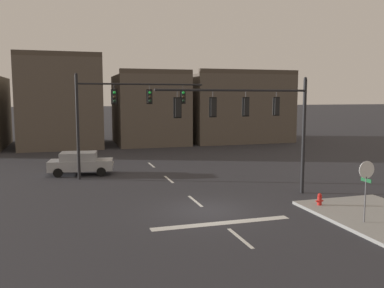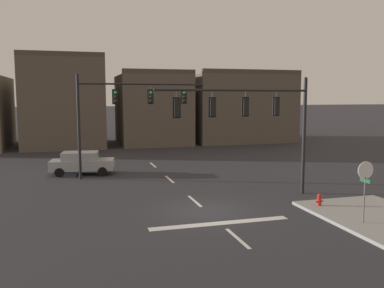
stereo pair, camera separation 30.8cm
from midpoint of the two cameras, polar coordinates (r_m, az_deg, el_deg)
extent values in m
plane|color=#2B2B30|center=(20.43, 1.69, -9.21)|extent=(400.00, 400.00, 0.00)
cube|color=silver|center=(18.62, 3.67, -10.80)|extent=(6.40, 0.50, 0.01)
cube|color=silver|center=(16.86, 6.10, -12.73)|extent=(0.16, 2.40, 0.01)
cube|color=silver|center=(22.26, 0.05, -7.85)|extent=(0.16, 2.40, 0.01)
cube|color=silver|center=(27.92, -3.53, -4.87)|extent=(0.16, 2.40, 0.01)
cube|color=silver|center=(33.69, -5.87, -2.89)|extent=(0.16, 2.40, 0.01)
cylinder|color=black|center=(24.32, 14.76, 0.92)|extent=(0.20, 0.20, 6.49)
cylinder|color=black|center=(21.68, 5.69, 7.37)|extent=(8.84, 1.27, 0.12)
sphere|color=black|center=(24.22, 14.99, 8.70)|extent=(0.18, 0.18, 0.18)
cylinder|color=#56565B|center=(23.03, 11.16, 6.65)|extent=(0.03, 0.03, 0.35)
cube|color=black|center=(23.04, 11.12, 5.10)|extent=(0.33, 0.28, 0.90)
sphere|color=green|center=(23.14, 10.95, 5.81)|extent=(0.20, 0.20, 0.20)
sphere|color=#2D2314|center=(23.15, 10.94, 5.11)|extent=(0.20, 0.20, 0.20)
sphere|color=black|center=(23.15, 10.92, 4.41)|extent=(0.20, 0.20, 0.20)
cube|color=black|center=(23.02, 11.15, 5.10)|extent=(0.42, 0.08, 1.02)
cylinder|color=#56565B|center=(21.97, 7.01, 6.73)|extent=(0.03, 0.03, 0.35)
cube|color=black|center=(21.98, 6.98, 5.10)|extent=(0.33, 0.28, 0.90)
sphere|color=green|center=(22.08, 6.82, 5.84)|extent=(0.20, 0.20, 0.20)
sphere|color=#2D2314|center=(22.09, 6.81, 5.11)|extent=(0.20, 0.20, 0.20)
sphere|color=black|center=(22.10, 6.80, 4.38)|extent=(0.20, 0.20, 0.20)
cube|color=black|center=(21.96, 7.01, 5.10)|extent=(0.42, 0.08, 1.02)
cylinder|color=#56565B|center=(21.03, 2.46, 6.78)|extent=(0.03, 0.03, 0.35)
cube|color=black|center=(21.04, 2.45, 5.08)|extent=(0.33, 0.28, 0.90)
sphere|color=green|center=(21.15, 2.30, 5.85)|extent=(0.20, 0.20, 0.20)
sphere|color=#2D2314|center=(21.16, 2.29, 5.09)|extent=(0.20, 0.20, 0.20)
sphere|color=black|center=(21.17, 2.29, 4.33)|extent=(0.20, 0.20, 0.20)
cube|color=black|center=(21.03, 2.48, 5.08)|extent=(0.42, 0.08, 1.02)
cylinder|color=#56565B|center=(20.24, -2.48, 6.78)|extent=(0.03, 0.03, 0.35)
cube|color=black|center=(20.25, -2.47, 5.01)|extent=(0.33, 0.28, 0.90)
sphere|color=green|center=(20.36, -2.61, 5.81)|extent=(0.20, 0.20, 0.20)
sphere|color=#2D2314|center=(20.37, -2.60, 5.02)|extent=(0.20, 0.20, 0.20)
sphere|color=black|center=(20.38, -2.60, 4.23)|extent=(0.20, 0.20, 0.20)
cube|color=black|center=(20.23, -2.45, 5.01)|extent=(0.42, 0.08, 1.02)
cylinder|color=black|center=(28.44, -15.75, 2.14)|extent=(0.20, 0.20, 6.92)
cylinder|color=black|center=(29.02, -7.14, 8.17)|extent=(8.80, 0.59, 0.12)
sphere|color=black|center=(28.39, -15.98, 9.22)|extent=(0.18, 0.18, 0.18)
cylinder|color=#56565B|center=(28.64, -10.99, 7.65)|extent=(0.03, 0.03, 0.35)
cube|color=black|center=(28.64, -10.96, 6.40)|extent=(0.31, 0.26, 0.90)
sphere|color=green|center=(28.51, -10.94, 6.97)|extent=(0.20, 0.20, 0.20)
sphere|color=#2D2314|center=(28.51, -10.92, 6.40)|extent=(0.20, 0.20, 0.20)
sphere|color=black|center=(28.51, -10.91, 5.84)|extent=(0.20, 0.20, 0.20)
cube|color=black|center=(28.66, -10.97, 6.40)|extent=(0.42, 0.05, 1.02)
cylinder|color=#56565B|center=(29.12, -6.19, 7.72)|extent=(0.03, 0.03, 0.35)
cube|color=black|center=(29.12, -6.17, 6.49)|extent=(0.31, 0.26, 0.90)
sphere|color=green|center=(28.99, -6.12, 7.04)|extent=(0.20, 0.20, 0.20)
sphere|color=#2D2314|center=(28.99, -6.11, 6.49)|extent=(0.20, 0.20, 0.20)
sphere|color=black|center=(28.99, -6.10, 5.93)|extent=(0.20, 0.20, 0.20)
cube|color=black|center=(29.14, -6.18, 6.49)|extent=(0.42, 0.05, 1.02)
cylinder|color=#56565B|center=(29.80, -1.57, 7.73)|extent=(0.03, 0.03, 0.35)
cube|color=black|center=(29.79, -1.57, 6.53)|extent=(0.31, 0.26, 0.90)
sphere|color=green|center=(29.67, -1.49, 7.07)|extent=(0.20, 0.20, 0.20)
sphere|color=#2D2314|center=(29.67, -1.49, 6.53)|extent=(0.20, 0.20, 0.20)
sphere|color=black|center=(29.67, -1.49, 5.99)|extent=(0.20, 0.20, 0.20)
cube|color=black|center=(29.81, -1.58, 6.53)|extent=(0.42, 0.05, 1.02)
cylinder|color=#56565B|center=(19.40, 22.29, -7.30)|extent=(0.06, 0.06, 2.15)
cylinder|color=white|center=(19.12, 22.48, -3.29)|extent=(0.76, 0.03, 0.76)
cylinder|color=#B21414|center=(19.14, 22.45, -3.29)|extent=(0.68, 0.03, 0.68)
cube|color=#19592D|center=(19.20, 22.42, -4.62)|extent=(0.02, 0.64, 0.16)
cube|color=#9EA0A5|center=(30.47, -15.30, -2.79)|extent=(4.61, 2.41, 0.70)
cube|color=#9EA0A5|center=(30.39, -15.62, -1.62)|extent=(2.67, 1.94, 0.56)
cube|color=#2D3842|center=(30.31, -14.18, -1.63)|extent=(0.46, 1.54, 0.47)
cube|color=#2D3842|center=(30.56, -17.79, -1.68)|extent=(0.43, 1.54, 0.46)
cylinder|color=black|center=(31.23, -12.45, -3.18)|extent=(0.66, 0.31, 0.64)
cylinder|color=black|center=(29.56, -12.67, -3.75)|extent=(0.66, 0.31, 0.64)
cylinder|color=black|center=(31.57, -17.72, -3.24)|extent=(0.66, 0.31, 0.64)
cylinder|color=black|center=(29.92, -18.24, -3.80)|extent=(0.66, 0.31, 0.64)
sphere|color=silver|center=(30.85, -11.15, -2.46)|extent=(0.16, 0.16, 0.16)
sphere|color=silver|center=(29.71, -11.25, -2.82)|extent=(0.16, 0.16, 0.16)
cube|color=maroon|center=(30.79, -19.34, -2.68)|extent=(0.23, 1.36, 0.12)
cylinder|color=red|center=(21.80, 16.75, -7.59)|extent=(0.22, 0.22, 0.55)
cylinder|color=red|center=(21.87, 16.72, -8.29)|extent=(0.30, 0.30, 0.10)
sphere|color=red|center=(21.72, 16.78, -6.76)|extent=(0.20, 0.20, 0.20)
cylinder|color=red|center=(21.71, 16.42, -7.56)|extent=(0.10, 0.08, 0.08)
cylinder|color=red|center=(21.87, 17.08, -7.48)|extent=(0.10, 0.08, 0.08)
cube|color=brown|center=(48.08, -17.83, 5.33)|extent=(8.51, 9.66, 9.42)
cube|color=#493F35|center=(43.73, -18.17, 11.73)|extent=(8.51, 0.60, 0.50)
cube|color=brown|center=(48.60, -6.04, 4.70)|extent=(7.80, 8.99, 7.85)
cube|color=#493F35|center=(44.53, -5.08, 9.91)|extent=(7.80, 0.60, 0.50)
cube|color=brown|center=(51.98, 5.66, 4.92)|extent=(12.00, 9.61, 8.00)
cube|color=#493F35|center=(47.89, 7.80, 9.83)|extent=(12.00, 0.60, 0.50)
camera|label=1|loc=(0.15, -90.37, -0.04)|focal=38.76mm
camera|label=2|loc=(0.15, 89.63, 0.04)|focal=38.76mm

